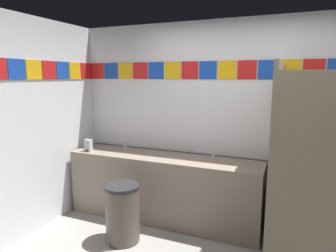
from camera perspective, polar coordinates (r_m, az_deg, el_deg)
The scene contains 9 objects.
wall_back at distance 3.74m, azimuth 14.65°, elevation 0.38°, with size 4.49×0.09×2.52m.
wall_side at distance 3.55m, azimuth -29.68°, elevation -1.04°, with size 0.09×3.02×2.52m.
vanity_counter at distance 3.91m, azimuth -0.87°, elevation -11.64°, with size 2.48×0.58×0.84m.
faucet_left at distance 4.12m, azimuth -8.33°, elevation -3.83°, with size 0.04×0.10×0.14m.
faucet_right at distance 3.65m, azimuth 8.69°, elevation -5.58°, with size 0.04×0.10×0.14m.
soap_dispenser at distance 4.13m, azimuth -15.09°, elevation -3.64°, with size 0.09×0.09×0.16m.
stall_divider at distance 2.86m, azimuth 23.03°, elevation -8.72°, with size 0.92×1.30×1.97m.
toilet at distance 3.52m, azimuth 28.79°, elevation -17.58°, with size 0.39×0.49×0.74m.
trash_bin at distance 3.49m, azimuth -8.76°, elevation -16.23°, with size 0.39×0.39×0.66m.
Camera 1 is at (0.52, -2.11, 1.84)m, focal length 31.62 mm.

